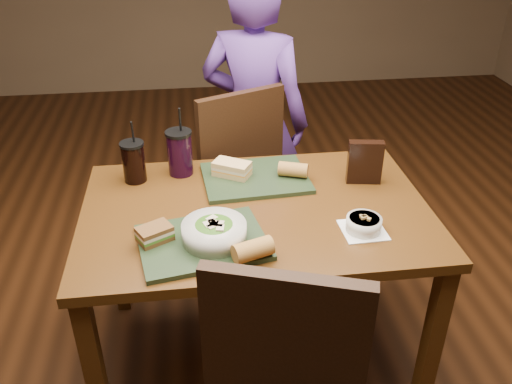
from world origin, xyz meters
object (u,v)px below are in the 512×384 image
(dining_table, at_px, (256,228))
(sandwich_near, at_px, (155,234))
(salad_bowl, at_px, (214,231))
(sandwich_far, at_px, (232,169))
(chair_far, at_px, (240,171))
(baguette_near, at_px, (253,250))
(soup_bowl, at_px, (364,224))
(tray_near, at_px, (203,242))
(cup_berry, at_px, (180,152))
(baguette_far, at_px, (293,170))
(chip_bag, at_px, (365,162))
(diner, at_px, (255,122))
(tray_far, at_px, (256,178))
(cup_cola, at_px, (134,162))

(dining_table, bearing_deg, sandwich_near, -153.07)
(salad_bowl, relative_size, sandwich_far, 1.29)
(chair_far, height_order, salad_bowl, chair_far)
(sandwich_far, relative_size, baguette_near, 1.30)
(dining_table, bearing_deg, soup_bowl, -28.99)
(dining_table, height_order, salad_bowl, salad_bowl)
(chair_far, distance_m, tray_near, 0.91)
(cup_berry, bearing_deg, chair_far, 51.15)
(salad_bowl, distance_m, sandwich_near, 0.20)
(chair_far, relative_size, soup_bowl, 6.45)
(salad_bowl, relative_size, baguette_far, 1.84)
(tray_near, distance_m, chip_bag, 0.76)
(dining_table, xyz_separation_m, diner, (0.10, 0.80, 0.10))
(chair_far, height_order, tray_far, chair_far)
(salad_bowl, height_order, sandwich_far, salad_bowl)
(soup_bowl, relative_size, baguette_near, 1.21)
(tray_far, height_order, salad_bowl, salad_bowl)
(cup_cola, distance_m, cup_berry, 0.19)
(tray_far, xyz_separation_m, baguette_near, (-0.08, -0.54, 0.04))
(diner, bearing_deg, tray_near, 97.98)
(tray_near, xyz_separation_m, baguette_near, (0.16, -0.12, 0.04))
(chair_far, bearing_deg, dining_table, -90.31)
(diner, height_order, baguette_near, diner)
(cup_berry, relative_size, chip_bag, 1.63)
(dining_table, bearing_deg, diner, 83.01)
(tray_far, height_order, baguette_far, baguette_far)
(baguette_near, relative_size, cup_cola, 0.49)
(diner, relative_size, sandwich_far, 8.99)
(dining_table, relative_size, sandwich_far, 7.74)
(dining_table, xyz_separation_m, sandwich_near, (-0.37, -0.19, 0.13))
(baguette_near, height_order, cup_cola, cup_cola)
(cup_cola, distance_m, chip_bag, 0.93)
(baguette_near, height_order, baguette_far, baguette_near)
(tray_near, relative_size, salad_bowl, 1.93)
(soup_bowl, xyz_separation_m, chip_bag, (0.10, 0.34, 0.06))
(cup_berry, height_order, chip_bag, cup_berry)
(diner, relative_size, salad_bowl, 6.95)
(diner, relative_size, baguette_far, 12.78)
(diner, height_order, chip_bag, diner)
(dining_table, bearing_deg, baguette_far, 47.89)
(chair_far, height_order, sandwich_near, chair_far)
(tray_near, bearing_deg, chip_bag, 27.74)
(salad_bowl, relative_size, sandwich_near, 1.62)
(diner, bearing_deg, salad_bowl, 100.13)
(sandwich_near, bearing_deg, tray_far, 45.67)
(cup_cola, height_order, chip_bag, cup_cola)
(cup_cola, bearing_deg, dining_table, -31.00)
(baguette_near, relative_size, baguette_far, 1.09)
(dining_table, height_order, tray_near, tray_near)
(sandwich_near, height_order, baguette_far, baguette_far)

